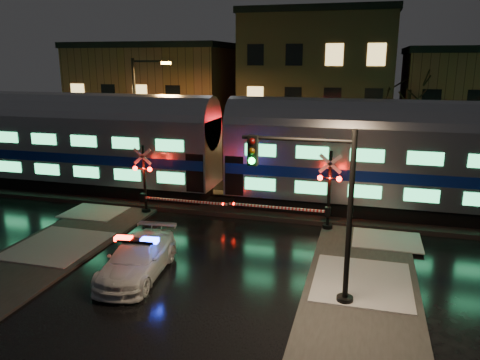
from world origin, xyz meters
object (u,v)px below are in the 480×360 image
police_car (138,258)px  crossing_signal_right (321,198)px  crossing_signal_left (150,187)px  streetlight (139,112)px  traffic_light (320,213)px

police_car → crossing_signal_right: (6.20, 6.79, 0.91)m
crossing_signal_left → streetlight: size_ratio=0.65×
police_car → streetlight: 15.54m
traffic_light → streetlight: size_ratio=0.73×
crossing_signal_right → streetlight: (-12.81, 6.70, 3.07)m
police_car → traffic_light: bearing=-7.1°
traffic_light → streetlight: bearing=140.4°
streetlight → traffic_light: bearing=-45.5°
police_car → traffic_light: traffic_light is taller
traffic_light → streetlight: (-13.43, 13.69, 1.51)m
police_car → crossing_signal_left: bearing=106.5°
crossing_signal_right → crossing_signal_left: size_ratio=1.05×
crossing_signal_right → streetlight: 14.78m
crossing_signal_right → crossing_signal_left: bearing=-180.0°
crossing_signal_right → traffic_light: (0.62, -6.99, 1.56)m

